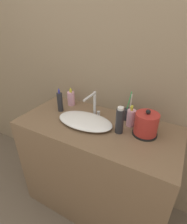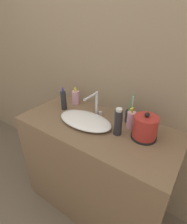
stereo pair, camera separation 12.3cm
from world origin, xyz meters
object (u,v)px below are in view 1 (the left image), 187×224
Objects in this scene: lotion_bottle at (131,118)px; shampoo_bottle at (120,121)px; electric_kettle at (146,125)px; hand_cream_bottle at (71,98)px; faucet at (94,103)px; mouthwash_bottle at (60,102)px; toothbrush_cup at (128,114)px.

shampoo_bottle reaches higher than lotion_bottle.
lotion_bottle is 0.83× the size of shampoo_bottle.
hand_cream_bottle is at bearing 169.02° from electric_kettle.
electric_kettle is at bearing -6.73° from faucet.
hand_cream_bottle is (-0.53, 0.19, -0.03)m from shampoo_bottle.
mouthwash_bottle reaches higher than shampoo_bottle.
mouthwash_bottle is 0.14m from hand_cream_bottle.
shampoo_bottle is 0.56m from hand_cream_bottle.
toothbrush_cup is (-0.16, 0.13, -0.03)m from electric_kettle.
electric_kettle is 0.70m from hand_cream_bottle.
electric_kettle is 0.17m from shampoo_bottle.
hand_cream_bottle reaches higher than lotion_bottle.
lotion_bottle is 0.79× the size of mouthwash_bottle.
faucet is 1.24× the size of lotion_bottle.
faucet is 0.42m from electric_kettle.
electric_kettle is 0.21m from toothbrush_cup.
electric_kettle is at bearing 0.37° from mouthwash_bottle.
electric_kettle is 0.92× the size of mouthwash_bottle.
shampoo_bottle is at bearing -159.12° from electric_kettle.
hand_cream_bottle is at bearing 172.35° from lotion_bottle.
faucet is 0.30m from lotion_bottle.
toothbrush_cup is at bearing 17.84° from faucet.
lotion_bottle is (0.29, 0.01, -0.05)m from faucet.
shampoo_bottle is 0.95× the size of mouthwash_bottle.
faucet is at bearing -178.38° from lotion_bottle.
faucet is at bearing -162.16° from toothbrush_cup.
toothbrush_cup is 0.52m from hand_cream_bottle.
hand_cream_bottle is at bearing 179.58° from toothbrush_cup.
hand_cream_bottle is at bearing 84.98° from mouthwash_bottle.
toothbrush_cup is 1.11× the size of mouthwash_bottle.
hand_cream_bottle is (-0.27, 0.08, -0.05)m from faucet.
faucet is at bearing 173.27° from electric_kettle.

